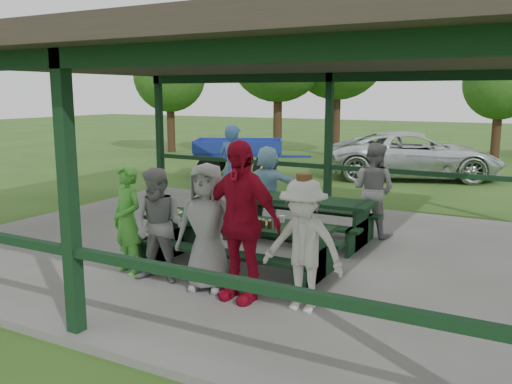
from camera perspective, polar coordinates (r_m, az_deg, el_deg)
The scene contains 20 objects.
ground at distance 9.29m, azimuth -0.98°, elevation -6.26°, with size 90.00×90.00×0.00m, color #2D5119.
concrete_slab at distance 9.28m, azimuth -0.98°, elevation -5.96°, with size 10.00×8.00×0.10m, color slate.
pavilion_structure at distance 8.92m, azimuth -1.05°, elevation 13.64°, with size 10.60×8.60×3.24m.
picnic_table_near at distance 7.89m, azimuth -2.06°, elevation -4.91°, with size 2.81×1.39×0.75m.
picnic_table_far at distance 9.58m, azimuth 4.55°, elevation -2.23°, with size 2.61×1.39×0.75m.
table_setting at distance 7.84m, azimuth -2.09°, elevation -2.75°, with size 2.45×0.45×0.10m.
contestant_green at distance 7.93m, azimuth -13.36°, elevation -2.88°, with size 0.57×0.37×1.56m, color green.
contestant_grey_left at distance 7.46m, azimuth -10.18°, elevation -3.53°, with size 0.77×0.60×1.58m, color gray.
contestant_grey_mid at distance 7.09m, azimuth -5.18°, elevation -3.69°, with size 0.82×0.54×1.68m, color gray.
contestant_red at distance 6.70m, azimuth -1.73°, elevation -3.06°, with size 1.18×0.49×2.01m, color #A50C24.
contestant_white_fedora at distance 6.41m, azimuth 4.99°, elevation -5.59°, with size 1.06×0.64×1.65m.
spectator_lblue at distance 10.68m, azimuth 1.26°, elevation 0.76°, with size 1.44×0.46×1.55m, color #91C8E0.
spectator_blue at distance 11.79m, azimuth -2.45°, elevation 2.52°, with size 0.69×0.45×1.90m, color #416AAA.
spectator_grey at distance 9.98m, azimuth 12.25°, elevation 0.26°, with size 0.82×0.64×1.70m, color gray.
pickup_truck at distance 17.74m, azimuth 16.33°, elevation 3.73°, with size 2.43×5.26×1.46m, color silver.
farm_trailer at distance 17.32m, azimuth -1.83°, elevation 3.70°, with size 3.64×2.50×1.30m.
tree_far_left at distance 22.59m, azimuth 2.34°, elevation 14.50°, with size 4.04×4.04×6.32m.
tree_left at distance 23.37m, azimuth 8.61°, elevation 14.65°, with size 4.19×4.19×6.55m.
tree_mid at distance 23.78m, azimuth 24.31°, elevation 10.32°, with size 2.85×2.85×4.45m.
tree_edge_left at distance 25.05m, azimuth -9.09°, elevation 11.93°, with size 3.21×3.21×5.01m.
Camera 1 is at (4.36, -7.76, 2.66)m, focal length 38.00 mm.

